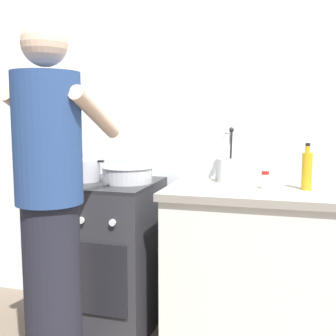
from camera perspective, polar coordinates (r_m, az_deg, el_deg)
name	(u,v)px	position (r m, az deg, el deg)	size (l,w,h in m)	color
back_wall	(207,122)	(2.65, 5.41, 6.23)	(3.20, 0.10, 2.50)	silver
countertop	(256,269)	(2.41, 12.02, -13.35)	(1.00, 0.60, 0.90)	silver
stove_range	(106,255)	(2.62, -8.44, -11.65)	(0.60, 0.62, 0.90)	#2D2D33
pot	(83,170)	(2.56, -11.57, -0.32)	(0.27, 0.21, 0.13)	#B2B2B7
mixing_bowl	(127,173)	(2.46, -5.58, -0.75)	(0.31, 0.31, 0.10)	#B7B7BC
utensil_crock	(226,167)	(2.48, 7.99, 0.12)	(0.10, 0.10, 0.33)	silver
spice_bottle	(265,180)	(2.30, 13.17, -1.64)	(0.04, 0.04, 0.10)	silver
oil_bottle	(307,170)	(2.32, 18.48, -0.29)	(0.06, 0.06, 0.25)	gold
person	(51,212)	(1.97, -15.76, -5.76)	(0.41, 0.50, 1.70)	black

